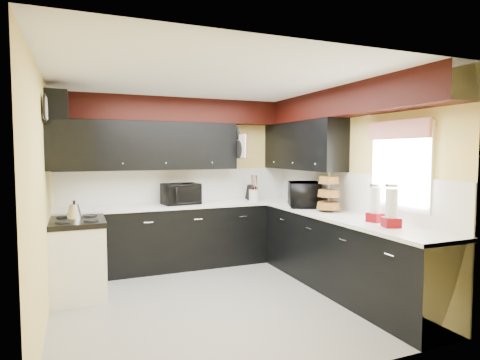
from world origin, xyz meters
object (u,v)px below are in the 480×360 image
(microwave, at_px, (304,194))
(kettle, at_px, (74,211))
(utensil_crock, at_px, (254,195))
(knife_block, at_px, (251,193))
(toaster_oven, at_px, (181,194))

(microwave, height_order, kettle, microwave)
(utensil_crock, bearing_deg, knife_block, 90.00)
(microwave, distance_m, utensil_crock, 0.94)
(toaster_oven, height_order, microwave, microwave)
(toaster_oven, bearing_deg, kettle, -163.07)
(microwave, bearing_deg, knife_block, 46.77)
(knife_block, distance_m, kettle, 2.72)
(knife_block, xyz_separation_m, kettle, (-2.63, -0.70, -0.05))
(utensil_crock, xyz_separation_m, knife_block, (0.00, 0.11, 0.03))
(toaster_oven, relative_size, kettle, 2.85)
(microwave, distance_m, knife_block, 1.04)
(toaster_oven, xyz_separation_m, kettle, (-1.46, -0.63, -0.09))
(utensil_crock, height_order, knife_block, knife_block)
(toaster_oven, distance_m, knife_block, 1.17)
(utensil_crock, relative_size, knife_block, 0.77)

